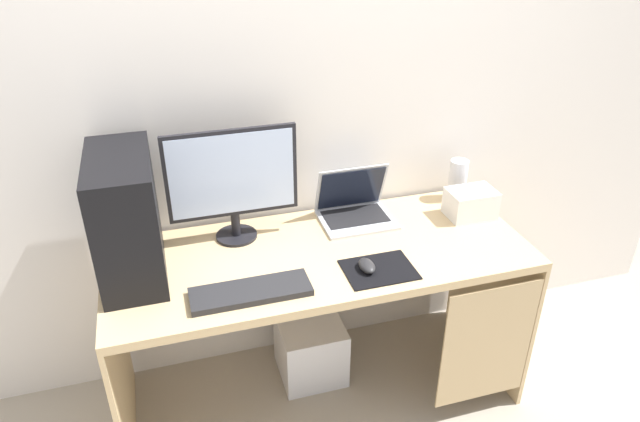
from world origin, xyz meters
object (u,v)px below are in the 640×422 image
at_px(projector, 471,203).
at_px(mouse_left, 367,266).
at_px(speaker, 458,180).
at_px(subwoofer, 311,349).
at_px(pc_tower, 126,217).
at_px(monitor, 232,181).
at_px(keyboard, 251,292).
at_px(laptop, 355,208).

bearing_deg(projector, mouse_left, -155.24).
height_order(speaker, subwoofer, speaker).
bearing_deg(mouse_left, pc_tower, 163.29).
height_order(pc_tower, subwoofer, pc_tower).
xyz_separation_m(pc_tower, speaker, (1.41, 0.18, -0.13)).
height_order(monitor, speaker, monitor).
bearing_deg(monitor, projector, -5.93).
bearing_deg(monitor, keyboard, -92.40).
xyz_separation_m(pc_tower, keyboard, (0.38, -0.27, -0.22)).
relative_size(projector, subwoofer, 0.70).
height_order(pc_tower, projector, pc_tower).
xyz_separation_m(pc_tower, subwoofer, (0.68, 0.05, -0.83)).
relative_size(pc_tower, monitor, 0.90).
distance_m(laptop, subwoofer, 0.69).
bearing_deg(laptop, keyboard, -142.39).
distance_m(pc_tower, keyboard, 0.51).
xyz_separation_m(keyboard, subwoofer, (0.30, 0.31, -0.61)).
bearing_deg(mouse_left, subwoofer, 115.07).
xyz_separation_m(laptop, speaker, (0.50, 0.04, 0.05)).
distance_m(projector, keyboard, 1.05).
bearing_deg(laptop, projector, -14.11).
height_order(keyboard, mouse_left, mouse_left).
distance_m(keyboard, mouse_left, 0.44).
height_order(monitor, mouse_left, monitor).
relative_size(pc_tower, keyboard, 1.08).
relative_size(laptop, projector, 1.52).
relative_size(mouse_left, subwoofer, 0.34).
xyz_separation_m(monitor, subwoofer, (0.28, -0.07, -0.86)).
bearing_deg(projector, speaker, 82.87).
bearing_deg(laptop, pc_tower, -171.24).
distance_m(monitor, projector, 1.02).
bearing_deg(mouse_left, projector, 24.76).
bearing_deg(laptop, subwoofer, -157.95).
xyz_separation_m(speaker, mouse_left, (-0.59, -0.42, -0.07)).
distance_m(laptop, speaker, 0.51).
bearing_deg(projector, monitor, 174.07).
xyz_separation_m(speaker, keyboard, (-1.03, -0.44, -0.08)).
bearing_deg(monitor, mouse_left, -41.03).
bearing_deg(mouse_left, keyboard, -177.38).
bearing_deg(subwoofer, projector, -2.43).
height_order(pc_tower, keyboard, pc_tower).
height_order(monitor, projector, monitor).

